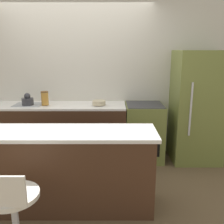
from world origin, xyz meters
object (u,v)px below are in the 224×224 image
Objects in this scene: refrigerator at (197,107)px; mixing_bowl at (100,103)px; oven_range at (144,132)px; stool_chair at (14,212)px; kettle at (28,100)px.

mixing_bowl is at bearing -179.10° from refrigerator.
refrigerator is (0.83, -0.02, 0.42)m from oven_range.
refrigerator reaches higher than stool_chair.
oven_range is 0.93m from refrigerator.
oven_range is at bearing 3.67° from mixing_bowl.
kettle is at bearing 103.59° from stool_chair.
mixing_bowl is (0.65, 1.98, 0.54)m from stool_chair.
refrigerator reaches higher than kettle.
mixing_bowl reaches higher than stool_chair.
kettle reaches higher than oven_range.
oven_range is 4.50× the size of mixing_bowl.
refrigerator is 9.28× the size of kettle.
oven_range is at bearing 178.45° from refrigerator.
refrigerator is at bearing 0.52° from kettle.
refrigerator is 1.56m from mixing_bowl.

